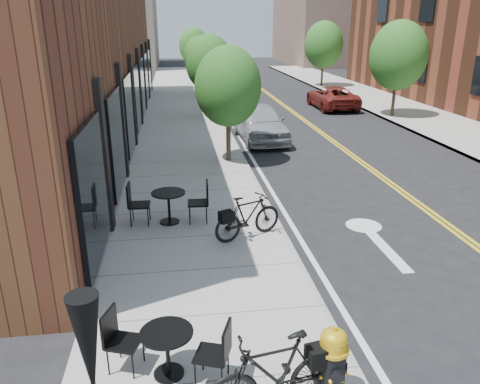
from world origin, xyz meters
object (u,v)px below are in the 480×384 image
bicycle_right (248,217)px  bistro_set_b (167,347)px  bistro_set_c (169,203)px  parked_car_b (228,92)px  patio_umbrella (90,363)px  parked_car_c (229,79)px  parked_car_a (260,122)px  bicycle_left (275,375)px  fire_hydrant (332,364)px  parked_car_far (332,97)px

bicycle_right → bistro_set_b: bicycle_right is taller
bistro_set_c → parked_car_b: size_ratio=0.45×
patio_umbrella → parked_car_c: patio_umbrella is taller
patio_umbrella → parked_car_a: bearing=74.4°
bicycle_left → bistro_set_b: bicycle_left is taller
fire_hydrant → parked_car_c: size_ratio=0.20×
fire_hydrant → parked_car_b: parked_car_b is taller
fire_hydrant → parked_car_c: 30.03m
fire_hydrant → bistro_set_c: size_ratio=0.56×
bistro_set_c → patio_umbrella: 7.02m
bistro_set_b → parked_car_c: parked_car_c is taller
bicycle_left → parked_car_far: parked_car_far is taller
bistro_set_b → parked_car_a: (3.66, 13.45, 0.18)m
parked_car_a → bicycle_left: bearing=-102.3°
bistro_set_b → patio_umbrella: size_ratio=0.70×
patio_umbrella → parked_car_a: 15.82m
bicycle_left → parked_car_far: bearing=149.5°
bistro_set_c → parked_car_a: size_ratio=0.42×
bicycle_right → bicycle_left: bearing=151.0°
patio_umbrella → parked_car_b: patio_umbrella is taller
bicycle_left → patio_umbrella: patio_umbrella is taller
patio_umbrella → parked_car_far: patio_umbrella is taller
fire_hydrant → bicycle_left: bearing=-148.8°
bicycle_left → bistro_set_c: bicycle_left is taller
parked_car_a → parked_car_c: (0.54, 15.83, 0.00)m
bistro_set_c → parked_car_b: (3.42, 17.90, 0.06)m
bistro_set_c → parked_car_a: (3.66, 8.32, 0.13)m
parked_car_b → fire_hydrant: bearing=-87.9°
bicycle_right → parked_car_b: parked_car_b is taller
fire_hydrant → parked_car_b: size_ratio=0.25×
fire_hydrant → parked_car_b: 23.74m
parked_car_c → bicycle_left: bearing=-93.5°
bicycle_left → bistro_set_c: (-1.27, 5.93, -0.03)m
fire_hydrant → patio_umbrella: (-2.60, -1.09, 1.22)m
parked_car_b → parked_car_c: (0.78, 6.26, 0.06)m
parked_car_far → parked_car_c: bearing=-60.9°
fire_hydrant → bistro_set_b: bearing=-177.0°
bistro_set_c → parked_car_c: (4.20, 24.15, 0.13)m
fire_hydrant → patio_umbrella: size_ratio=0.43×
bistro_set_b → patio_umbrella: (-0.57, -1.75, 1.26)m
bicycle_right → parked_car_a: (1.95, 9.38, 0.13)m
bicycle_left → parked_car_far: size_ratio=0.40×
bistro_set_b → parked_car_c: bearing=101.5°
bistro_set_b → parked_car_b: 23.28m
bicycle_right → parked_car_far: 17.91m
fire_hydrant → parked_car_c: (2.18, 29.95, 0.14)m
parked_car_c → parked_car_far: parked_car_c is taller
fire_hydrant → parked_car_far: size_ratio=0.23×
patio_umbrella → bicycle_right: bearing=68.6°
patio_umbrella → bistro_set_b: bearing=71.9°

